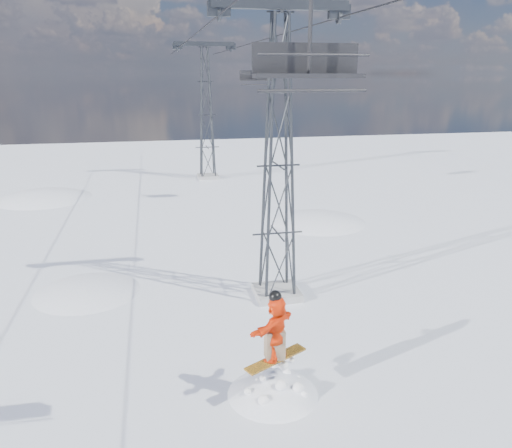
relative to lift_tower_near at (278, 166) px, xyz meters
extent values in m
plane|color=white|center=(-0.80, -8.00, -5.47)|extent=(120.00, 120.00, 0.00)
sphere|color=white|center=(-7.80, 2.00, -13.12)|extent=(16.00, 16.00, 16.00)
sphere|color=white|center=(5.20, 10.00, -14.97)|extent=(20.00, 20.00, 20.00)
sphere|color=white|center=(-12.80, 20.00, -15.87)|extent=(22.00, 22.00, 22.00)
cube|color=#999999|center=(0.00, 0.00, -5.32)|extent=(1.80, 1.80, 0.30)
cube|color=#2B2E33|center=(0.00, 0.00, 5.78)|extent=(5.00, 0.35, 0.35)
cube|color=#2B2E33|center=(-2.20, 0.00, 5.58)|extent=(0.80, 0.25, 0.50)
cube|color=#2B2E33|center=(2.20, 0.00, 5.58)|extent=(0.80, 0.25, 0.50)
cube|color=#999999|center=(0.00, 25.00, -5.32)|extent=(1.80, 1.80, 0.30)
cube|color=#2B2E33|center=(0.00, 25.00, 5.78)|extent=(5.00, 0.35, 0.35)
cube|color=#2B2E33|center=(-2.20, 25.00, 5.58)|extent=(0.80, 0.25, 0.50)
cube|color=#2B2E33|center=(2.20, 25.00, 5.58)|extent=(0.80, 0.25, 0.50)
cylinder|color=black|center=(-2.20, 11.50, 5.38)|extent=(0.06, 51.00, 0.06)
cylinder|color=black|center=(2.20, 11.50, 5.38)|extent=(0.06, 51.00, 0.06)
sphere|color=white|center=(-1.74, -6.45, -7.22)|extent=(4.40, 4.40, 4.40)
cube|color=orange|center=(-1.74, -6.75, -4.13)|extent=(1.90, 1.17, 0.13)
imported|color=#FF3B0B|center=(-1.74, -6.75, -3.18)|extent=(1.68, 1.53, 1.87)
cube|color=#7E674D|center=(-1.74, -6.75, -3.68)|extent=(0.66, 0.64, 0.86)
sphere|color=black|center=(-1.74, -6.75, -2.26)|extent=(0.35, 0.35, 0.35)
cylinder|color=black|center=(-2.20, -10.45, 4.39)|extent=(0.07, 0.07, 1.98)
cube|color=black|center=(-2.20, -10.45, 3.40)|extent=(1.80, 0.41, 0.07)
cube|color=black|center=(-2.20, -10.25, 3.67)|extent=(1.80, 0.05, 0.50)
cylinder|color=black|center=(-2.20, -10.68, 3.18)|extent=(1.80, 0.05, 0.05)
cylinder|color=black|center=(-2.20, -10.72, 3.72)|extent=(1.80, 0.05, 0.05)
cylinder|color=black|center=(2.20, 14.58, 4.20)|extent=(0.09, 0.09, 2.36)
cube|color=black|center=(2.20, 14.58, 3.02)|extent=(2.14, 0.48, 0.09)
cube|color=black|center=(2.20, 14.82, 3.34)|extent=(2.14, 0.06, 0.59)
cylinder|color=black|center=(2.20, 14.31, 2.76)|extent=(2.14, 0.06, 0.06)
cylinder|color=black|center=(2.20, 14.26, 3.40)|extent=(2.14, 0.05, 0.05)
camera|label=1|loc=(-4.76, -18.50, 3.44)|focal=35.00mm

